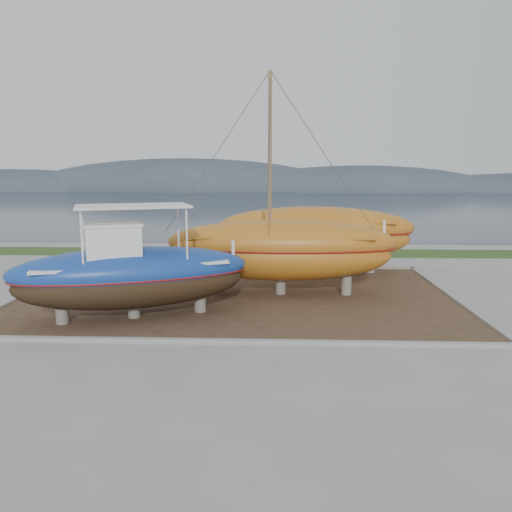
# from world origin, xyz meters

# --- Properties ---
(ground) EXTENTS (140.00, 140.00, 0.00)m
(ground) POSITION_xyz_m (0.00, 0.00, 0.00)
(ground) COLOR gray
(ground) RESTS_ON ground
(dirt_patch) EXTENTS (18.00, 12.00, 0.06)m
(dirt_patch) POSITION_xyz_m (0.00, 4.00, 0.03)
(dirt_patch) COLOR #422D1E
(dirt_patch) RESTS_ON ground
(curb_frame) EXTENTS (18.60, 12.60, 0.15)m
(curb_frame) POSITION_xyz_m (0.00, 4.00, 0.07)
(curb_frame) COLOR gray
(curb_frame) RESTS_ON ground
(grass_strip) EXTENTS (44.00, 3.00, 0.08)m
(grass_strip) POSITION_xyz_m (0.00, 15.50, 0.04)
(grass_strip) COLOR #284219
(grass_strip) RESTS_ON ground
(sea) EXTENTS (260.00, 100.00, 0.04)m
(sea) POSITION_xyz_m (0.00, 70.00, 0.00)
(sea) COLOR #1C2638
(sea) RESTS_ON ground
(mountain_ridge) EXTENTS (200.00, 36.00, 20.00)m
(mountain_ridge) POSITION_xyz_m (0.00, 125.00, 0.00)
(mountain_ridge) COLOR #333D49
(mountain_ridge) RESTS_ON ground
(blue_caique) EXTENTS (8.88, 5.44, 4.08)m
(blue_caique) POSITION_xyz_m (-3.49, 0.46, 2.10)
(blue_caique) COLOR #183E96
(blue_caique) RESTS_ON dirt_patch
(white_dinghy) EXTENTS (4.83, 3.09, 1.36)m
(white_dinghy) POSITION_xyz_m (-6.25, 4.75, 0.74)
(white_dinghy) COLOR white
(white_dinghy) RESTS_ON dirt_patch
(orange_sailboat) EXTENTS (9.83, 2.92, 9.29)m
(orange_sailboat) POSITION_xyz_m (1.87, 4.24, 4.71)
(orange_sailboat) COLOR #A9631A
(orange_sailboat) RESTS_ON dirt_patch
(orange_bare_hull) EXTENTS (10.39, 3.77, 3.34)m
(orange_bare_hull) POSITION_xyz_m (3.70, 9.27, 1.73)
(orange_bare_hull) COLOR #A9631A
(orange_bare_hull) RESTS_ON dirt_patch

